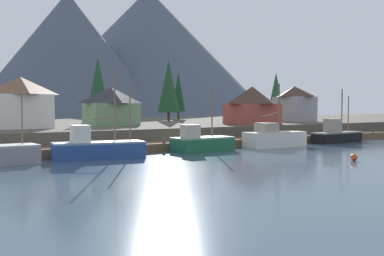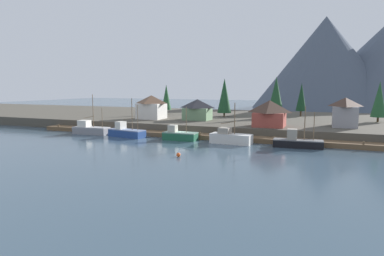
{
  "view_description": "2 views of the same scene",
  "coord_description": "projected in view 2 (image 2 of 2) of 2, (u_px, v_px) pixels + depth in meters",
  "views": [
    {
      "loc": [
        -31.32,
        -46.5,
        5.32
      ],
      "look_at": [
        0.93,
        1.64,
        2.62
      ],
      "focal_mm": 43.21,
      "sensor_mm": 36.0,
      "label": 1
    },
    {
      "loc": [
        28.93,
        -66.48,
        11.51
      ],
      "look_at": [
        0.92,
        3.09,
        2.1
      ],
      "focal_mm": 30.7,
      "sensor_mm": 36.0,
      "label": 2
    }
  ],
  "objects": [
    {
      "name": "conifer_back_left",
      "position": [
        276.0,
        95.0,
        95.89
      ],
      "size": [
        4.48,
        4.48,
        11.95
      ],
      "color": "#4C3823",
      "rests_on": "shoreline_bank"
    },
    {
      "name": "conifer_mid_left",
      "position": [
        379.0,
        99.0,
        83.5
      ],
      "size": [
        3.69,
        3.69,
        10.49
      ],
      "color": "#4C3823",
      "rests_on": "shoreline_bank"
    },
    {
      "name": "conifer_near_left",
      "position": [
        166.0,
        97.0,
        108.23
      ],
      "size": [
        3.19,
        3.19,
        9.77
      ],
      "color": "#4C3823",
      "rests_on": "shoreline_bank"
    },
    {
      "name": "fishing_boat_white",
      "position": [
        230.0,
        138.0,
        67.09
      ],
      "size": [
        8.62,
        3.75,
        8.35
      ],
      "rotation": [
        0.0,
        0.0,
        -0.08
      ],
      "color": "silver",
      "rests_on": "ground_plane"
    },
    {
      "name": "dock",
      "position": [
        186.0,
        135.0,
        75.11
      ],
      "size": [
        80.0,
        4.0,
        1.6
      ],
      "color": "brown",
      "rests_on": "ground_plane"
    },
    {
      "name": "house_grey",
      "position": [
        345.0,
        112.0,
        74.31
      ],
      "size": [
        5.38,
        7.1,
        6.64
      ],
      "color": "gray",
      "rests_on": "shoreline_bank"
    },
    {
      "name": "house_green",
      "position": [
        197.0,
        109.0,
        89.61
      ],
      "size": [
        7.37,
        5.59,
        5.68
      ],
      "color": "#6B8E66",
      "rests_on": "shoreline_bank"
    },
    {
      "name": "house_red",
      "position": [
        270.0,
        113.0,
        74.62
      ],
      "size": [
        7.17,
        6.82,
        6.02
      ],
      "color": "#9E4238",
      "rests_on": "shoreline_bank"
    },
    {
      "name": "fishing_boat_blue",
      "position": [
        126.0,
        132.0,
        76.03
      ],
      "size": [
        9.46,
        4.38,
        8.96
      ],
      "rotation": [
        0.0,
        0.0,
        -0.16
      ],
      "color": "navy",
      "rests_on": "ground_plane"
    },
    {
      "name": "conifer_near_right",
      "position": [
        301.0,
        97.0,
        99.96
      ],
      "size": [
        3.12,
        3.12,
        10.25
      ],
      "color": "#4C3823",
      "rests_on": "shoreline_bank"
    },
    {
      "name": "fishing_boat_grey",
      "position": [
        90.0,
        129.0,
        80.43
      ],
      "size": [
        9.22,
        3.33,
        9.7
      ],
      "rotation": [
        0.0,
        0.0,
        0.04
      ],
      "color": "gray",
      "rests_on": "ground_plane"
    },
    {
      "name": "fishing_boat_black",
      "position": [
        297.0,
        142.0,
        62.58
      ],
      "size": [
        9.24,
        3.11,
        7.9
      ],
      "rotation": [
        0.0,
        0.0,
        0.06
      ],
      "color": "black",
      "rests_on": "ground_plane"
    },
    {
      "name": "house_white",
      "position": [
        151.0,
        107.0,
        93.0
      ],
      "size": [
        7.26,
        6.45,
        6.66
      ],
      "color": "silver",
      "rests_on": "shoreline_bank"
    },
    {
      "name": "mountain_west_peak",
      "position": [
        324.0,
        63.0,
        177.14
      ],
      "size": [
        75.84,
        75.84,
        48.86
      ],
      "primitive_type": "cone",
      "color": "#475160",
      "rests_on": "ground_plane"
    },
    {
      "name": "ground_plane",
      "position": [
        211.0,
        130.0,
        91.81
      ],
      "size": [
        400.0,
        400.0,
        1.0
      ],
      "primitive_type": "cube",
      "color": "#384C5B"
    },
    {
      "name": "conifer_mid_right",
      "position": [
        224.0,
        96.0,
        100.48
      ],
      "size": [
        4.27,
        4.27,
        11.65
      ],
      "color": "#4C3823",
      "rests_on": "shoreline_bank"
    },
    {
      "name": "shoreline_bank",
      "position": [
        224.0,
        120.0,
        102.64
      ],
      "size": [
        400.0,
        56.0,
        2.5
      ],
      "primitive_type": "cube",
      "color": "#4C473D",
      "rests_on": "ground_plane"
    },
    {
      "name": "channel_buoy",
      "position": [
        178.0,
        155.0,
        54.23
      ],
      "size": [
        0.7,
        0.7,
        0.7
      ],
      "primitive_type": "sphere",
      "color": "#E04C19",
      "rests_on": "ground_plane"
    },
    {
      "name": "fishing_boat_green",
      "position": [
        180.0,
        135.0,
        71.56
      ],
      "size": [
        7.45,
        3.3,
        7.28
      ],
      "rotation": [
        0.0,
        0.0,
        0.02
      ],
      "color": "#1E5B3D",
      "rests_on": "ground_plane"
    }
  ]
}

